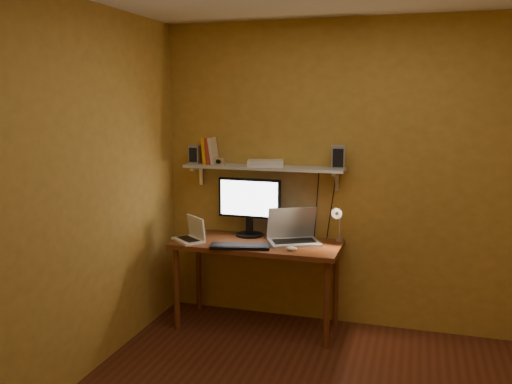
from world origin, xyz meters
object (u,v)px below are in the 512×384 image
(wall_shelf, at_px, (264,168))
(router, at_px, (266,163))
(netbook, at_px, (192,234))
(speaker_right, at_px, (338,157))
(mouse, at_px, (292,249))
(desk, at_px, (257,252))
(keyboard, at_px, (240,246))
(laptop, at_px, (293,233))
(monitor, at_px, (249,204))
(desk_lamp, at_px, (338,220))
(shelf_camera, at_px, (219,161))
(speaker_left, at_px, (195,154))

(wall_shelf, xyz_separation_m, router, (0.02, 0.00, 0.04))
(netbook, bearing_deg, speaker_right, 52.40)
(router, bearing_deg, speaker_right, -1.79)
(netbook, xyz_separation_m, mouse, (0.88, -0.06, -0.04))
(mouse, bearing_deg, desk, 144.96)
(mouse, bearing_deg, wall_shelf, 124.57)
(netbook, xyz_separation_m, keyboard, (0.47, -0.10, -0.04))
(desk, relative_size, netbook, 4.21)
(netbook, relative_size, router, 1.09)
(laptop, xyz_separation_m, mouse, (0.05, -0.26, -0.06))
(desk, relative_size, monitor, 2.47)
(desk_lamp, relative_size, shelf_camera, 3.32)
(wall_shelf, distance_m, speaker_left, 0.65)
(desk, distance_m, speaker_left, 1.04)
(keyboard, distance_m, speaker_left, 0.98)
(keyboard, relative_size, speaker_left, 2.97)
(speaker_right, bearing_deg, monitor, 170.46)
(laptop, bearing_deg, desk_lamp, -20.60)
(monitor, distance_m, netbook, 0.57)
(desk_lamp, relative_size, router, 1.23)
(keyboard, xyz_separation_m, speaker_right, (0.72, 0.39, 0.71))
(laptop, xyz_separation_m, shelf_camera, (-0.67, 0.05, 0.58))
(keyboard, bearing_deg, speaker_right, 15.73)
(wall_shelf, bearing_deg, router, 15.20)
(monitor, bearing_deg, wall_shelf, 1.78)
(desk, distance_m, desk_lamp, 0.73)
(wall_shelf, bearing_deg, shelf_camera, -172.08)
(mouse, relative_size, router, 0.30)
(desk, bearing_deg, keyboard, -110.89)
(netbook, bearing_deg, keyboard, 26.63)
(keyboard, height_order, desk_lamp, desk_lamp)
(netbook, height_order, desk_lamp, desk_lamp)
(laptop, distance_m, speaker_left, 1.13)
(netbook, distance_m, shelf_camera, 0.67)
(netbook, bearing_deg, monitor, 74.86)
(monitor, relative_size, laptop, 1.13)
(shelf_camera, bearing_deg, mouse, -23.31)
(desk, height_order, laptop, laptop)
(desk, xyz_separation_m, speaker_right, (0.64, 0.18, 0.81))
(mouse, distance_m, speaker_left, 1.25)
(desk, bearing_deg, netbook, -168.24)
(desk_lamp, bearing_deg, router, 173.55)
(laptop, height_order, netbook, laptop)
(keyboard, relative_size, desk_lamp, 1.28)
(laptop, bearing_deg, netbook, 167.33)
(keyboard, relative_size, router, 1.58)
(monitor, xyz_separation_m, shelf_camera, (-0.25, -0.05, 0.37))
(mouse, bearing_deg, shelf_camera, 148.37)
(desk, xyz_separation_m, speaker_left, (-0.64, 0.20, 0.79))
(desk_lamp, relative_size, speaker_left, 2.32)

